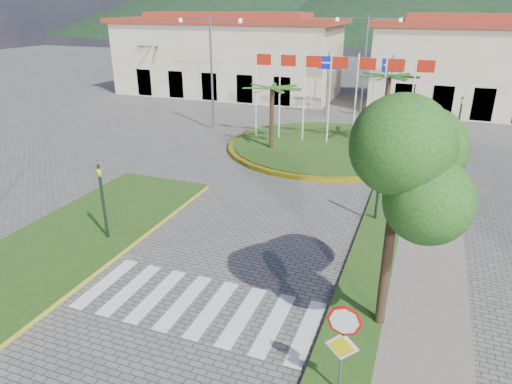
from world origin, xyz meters
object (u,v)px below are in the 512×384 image
(stop_sign, at_px, (343,337))
(deciduous_tree, at_px, (400,157))
(car_dark_a, at_px, (303,97))
(roundabout_island, at_px, (325,146))
(car_dark_b, at_px, (464,108))
(white_van, at_px, (286,95))

(stop_sign, height_order, deciduous_tree, deciduous_tree)
(car_dark_a, bearing_deg, roundabout_island, -156.98)
(stop_sign, height_order, car_dark_b, stop_sign)
(roundabout_island, height_order, stop_sign, roundabout_island)
(deciduous_tree, xyz_separation_m, white_van, (-12.76, 31.61, -4.61))
(deciduous_tree, height_order, car_dark_a, deciduous_tree)
(stop_sign, relative_size, deciduous_tree, 0.39)
(car_dark_a, bearing_deg, car_dark_b, -89.83)
(roundabout_island, height_order, car_dark_b, roundabout_island)
(stop_sign, height_order, car_dark_a, stop_sign)
(car_dark_a, height_order, car_dark_b, car_dark_b)
(white_van, bearing_deg, car_dark_a, -126.14)
(white_van, height_order, car_dark_a, car_dark_a)
(stop_sign, bearing_deg, car_dark_a, 106.68)
(roundabout_island, distance_m, car_dark_b, 16.13)
(stop_sign, bearing_deg, deciduous_tree, 78.82)
(roundabout_island, bearing_deg, stop_sign, -76.27)
(white_van, relative_size, car_dark_b, 1.04)
(car_dark_b, bearing_deg, roundabout_island, 142.27)
(stop_sign, xyz_separation_m, white_van, (-12.16, 34.65, -1.23))
(white_van, bearing_deg, stop_sign, -179.87)
(car_dark_a, xyz_separation_m, car_dark_b, (14.13, -0.52, 0.07))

